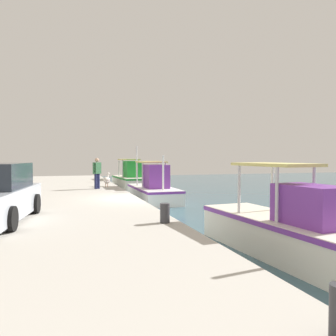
# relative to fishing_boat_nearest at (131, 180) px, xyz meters

# --- Properties ---
(quay_pier) EXTENTS (36.00, 10.00, 0.80)m
(quay_pier) POSITION_rel_fishing_boat_nearest_xyz_m (11.76, -6.84, -0.35)
(quay_pier) COLOR #BCB7AD
(quay_pier) RESTS_ON ground
(fishing_boat_nearest) EXTENTS (5.27, 2.24, 3.34)m
(fishing_boat_nearest) POSITION_rel_fishing_boat_nearest_xyz_m (0.00, 0.00, 0.00)
(fishing_boat_nearest) COLOR silver
(fishing_boat_nearest) RESTS_ON ground
(fishing_boat_second) EXTENTS (5.48, 2.02, 2.63)m
(fishing_boat_second) POSITION_rel_fishing_boat_nearest_xyz_m (7.23, -0.00, -0.07)
(fishing_boat_second) COLOR white
(fishing_boat_second) RESTS_ON ground
(fishing_boat_third) EXTENTS (6.01, 2.16, 3.29)m
(fishing_boat_third) POSITION_rel_fishing_boat_nearest_xyz_m (18.63, 0.58, -0.07)
(fishing_boat_third) COLOR silver
(fishing_boat_third) RESTS_ON ground
(pelican) EXTENTS (0.95, 0.60, 0.82)m
(pelican) POSITION_rel_fishing_boat_nearest_xyz_m (5.97, -2.53, 0.45)
(pelican) COLOR tan
(pelican) RESTS_ON quay_pier
(fisherman_standing) EXTENTS (0.47, 0.48, 1.68)m
(fisherman_standing) POSITION_rel_fishing_boat_nearest_xyz_m (7.26, -3.20, 0.98)
(fisherman_standing) COLOR #1E234C
(fisherman_standing) RESTS_ON quay_pier
(mooring_bollard_nearest) EXTENTS (0.26, 0.26, 0.52)m
(mooring_bollard_nearest) POSITION_rel_fishing_boat_nearest_xyz_m (17.26, -2.29, 0.31)
(mooring_bollard_nearest) COLOR #333338
(mooring_bollard_nearest) RESTS_ON quay_pier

